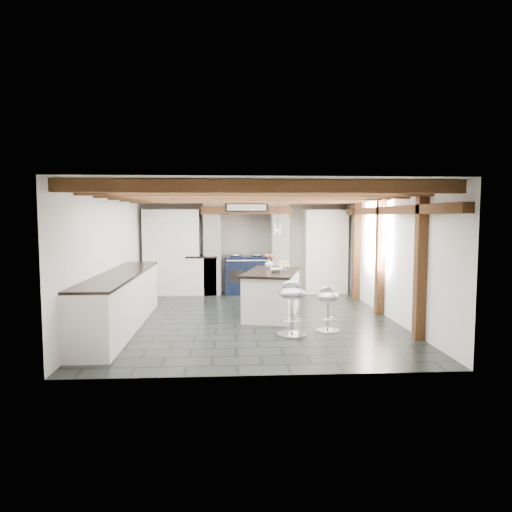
{
  "coord_description": "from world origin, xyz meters",
  "views": [
    {
      "loc": [
        -0.4,
        -8.14,
        1.85
      ],
      "look_at": [
        0.1,
        0.4,
        1.1
      ],
      "focal_mm": 32.0,
      "sensor_mm": 36.0,
      "label": 1
    }
  ],
  "objects": [
    {
      "name": "range_cooker",
      "position": [
        0.0,
        2.68,
        0.47
      ],
      "size": [
        1.0,
        0.63,
        0.99
      ],
      "color": "black",
      "rests_on": "ground"
    },
    {
      "name": "bar_stool_near",
      "position": [
        1.17,
        -1.02,
        0.45
      ],
      "size": [
        0.43,
        0.43,
        0.72
      ],
      "rotation": [
        0.0,
        0.0,
        0.26
      ],
      "color": "silver",
      "rests_on": "ground"
    },
    {
      "name": "room_shell",
      "position": [
        -0.61,
        1.42,
        1.07
      ],
      "size": [
        6.0,
        6.03,
        6.0
      ],
      "color": "white",
      "rests_on": "ground"
    },
    {
      "name": "ground",
      "position": [
        0.0,
        0.0,
        0.0
      ],
      "size": [
        6.0,
        6.0,
        0.0
      ],
      "primitive_type": "plane",
      "color": "black",
      "rests_on": "ground"
    },
    {
      "name": "kitchen_island",
      "position": [
        0.39,
        0.21,
        0.43
      ],
      "size": [
        1.29,
        1.87,
        1.12
      ],
      "rotation": [
        0.0,
        0.0,
        -0.26
      ],
      "color": "white",
      "rests_on": "ground"
    },
    {
      "name": "bar_stool_far",
      "position": [
        0.56,
        -1.24,
        0.53
      ],
      "size": [
        0.54,
        0.54,
        0.85
      ],
      "rotation": [
        0.0,
        0.0,
        -0.36
      ],
      "color": "silver",
      "rests_on": "ground"
    }
  ]
}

